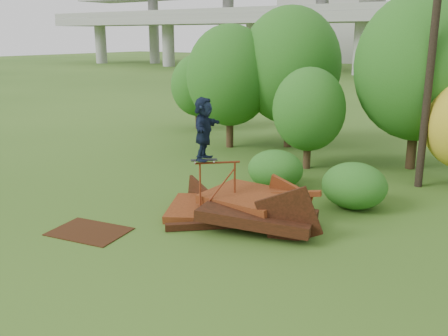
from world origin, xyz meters
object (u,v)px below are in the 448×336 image
Objects in this scene: scrap_pile at (243,209)px; skater at (204,129)px; flat_plate at (89,232)px; utility_pole at (433,47)px.

skater reaches higher than scrap_pile.
skater is 4.52m from flat_plate.
utility_pole reaches higher than scrap_pile.
skater is 0.89× the size of flat_plate.
flat_plate is 0.21× the size of utility_pole.
skater reaches higher than flat_plate.
scrap_pile is 2.57× the size of flat_plate.
utility_pole is (3.43, 6.92, 4.75)m from scrap_pile.
skater is at bearing 53.94° from flat_plate.
skater is at bearing -121.65° from utility_pole.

